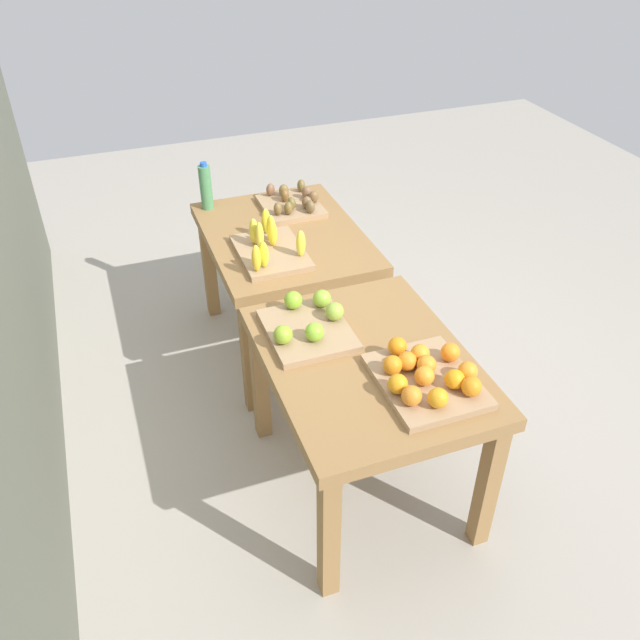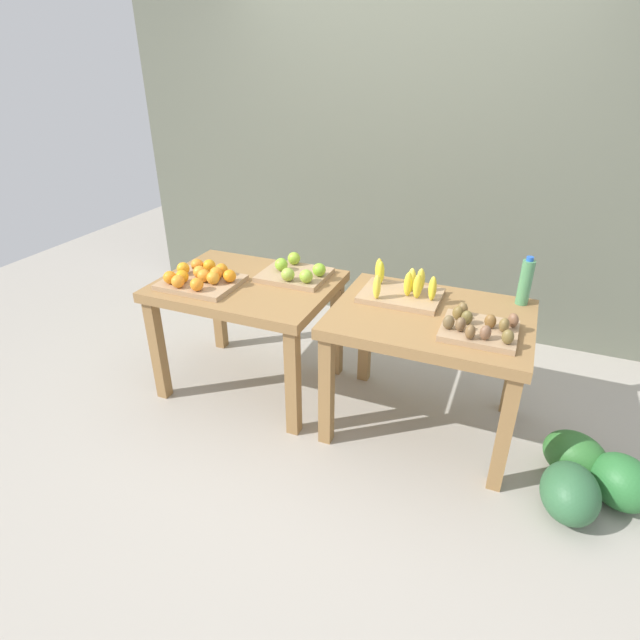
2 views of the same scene
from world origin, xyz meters
name	(u,v)px [view 1 (image 1 of 2)]	position (x,y,z in m)	size (l,w,h in m)	color
ground_plane	(320,403)	(0.00, 0.00, 0.00)	(8.00, 8.00, 0.00)	#A79F94
display_table_left	(367,378)	(-0.56, 0.00, 0.63)	(1.04, 0.80, 0.74)	olive
display_table_right	(284,250)	(0.56, 0.00, 0.63)	(1.04, 0.80, 0.74)	olive
orange_bin	(427,376)	(-0.78, -0.14, 0.78)	(0.44, 0.38, 0.11)	tan
apple_bin	(308,324)	(-0.31, 0.16, 0.77)	(0.41, 0.36, 0.11)	tan
banana_crate	(270,247)	(0.36, 0.13, 0.78)	(0.44, 0.32, 0.17)	tan
kiwi_bin	(292,203)	(0.81, -0.13, 0.77)	(0.36, 0.32, 0.10)	tan
water_bottle	(206,187)	(0.99, 0.31, 0.86)	(0.07, 0.07, 0.27)	#4C8C59
watermelon_pile	(282,248)	(1.44, -0.24, 0.13)	(0.60, 0.66, 0.26)	#2C7034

